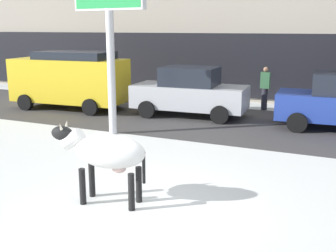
{
  "coord_description": "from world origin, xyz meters",
  "views": [
    {
      "loc": [
        3.49,
        -6.01,
        3.26
      ],
      "look_at": [
        -0.28,
        2.28,
        1.1
      ],
      "focal_mm": 44.65,
      "sensor_mm": 36.0,
      "label": 1
    }
  ],
  "objects_px": {
    "cow_holstein": "(107,152)",
    "pedestrian_far_left": "(265,88)",
    "car_yellow_van": "(70,78)",
    "car_silver_sedan": "(190,92)"
  },
  "relations": [
    {
      "from": "cow_holstein",
      "to": "pedestrian_far_left",
      "type": "bearing_deg",
      "value": 85.73
    },
    {
      "from": "cow_holstein",
      "to": "pedestrian_far_left",
      "type": "xyz_separation_m",
      "value": [
        0.78,
        10.4,
        -0.12
      ]
    },
    {
      "from": "car_yellow_van",
      "to": "pedestrian_far_left",
      "type": "xyz_separation_m",
      "value": [
        7.28,
        2.96,
        -0.36
      ]
    },
    {
      "from": "car_yellow_van",
      "to": "cow_holstein",
      "type": "bearing_deg",
      "value": -48.83
    },
    {
      "from": "car_yellow_van",
      "to": "pedestrian_far_left",
      "type": "relative_size",
      "value": 2.73
    },
    {
      "from": "car_silver_sedan",
      "to": "pedestrian_far_left",
      "type": "xyz_separation_m",
      "value": [
        2.3,
        2.36,
        -0.03
      ]
    },
    {
      "from": "pedestrian_far_left",
      "to": "car_silver_sedan",
      "type": "bearing_deg",
      "value": -134.29
    },
    {
      "from": "car_silver_sedan",
      "to": "pedestrian_far_left",
      "type": "distance_m",
      "value": 3.29
    },
    {
      "from": "cow_holstein",
      "to": "car_yellow_van",
      "type": "distance_m",
      "value": 9.89
    },
    {
      "from": "pedestrian_far_left",
      "to": "cow_holstein",
      "type": "bearing_deg",
      "value": -94.27
    }
  ]
}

